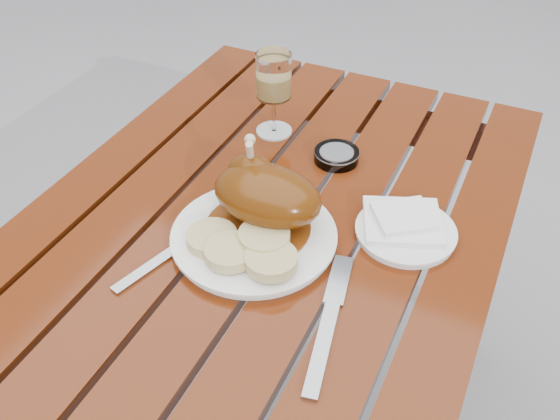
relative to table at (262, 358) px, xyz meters
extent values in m
cube|color=#68250C|center=(0.00, 0.00, 0.00)|extent=(0.80, 1.20, 0.75)
cylinder|color=white|center=(0.01, -0.04, 0.38)|extent=(0.32, 0.32, 0.02)
cylinder|color=#632C0B|center=(0.01, -0.02, 0.39)|extent=(0.18, 0.18, 0.00)
ellipsoid|color=#6B3408|center=(0.02, 0.00, 0.44)|extent=(0.19, 0.13, 0.09)
ellipsoid|color=#6B3408|center=(-0.02, 0.03, 0.46)|extent=(0.09, 0.06, 0.07)
cylinder|color=#C6B28C|center=(-0.03, 0.03, 0.48)|extent=(0.03, 0.04, 0.10)
cylinder|color=tan|center=(-0.04, -0.09, 0.40)|extent=(0.08, 0.08, 0.02)
cylinder|color=tan|center=(0.01, -0.11, 0.41)|extent=(0.08, 0.08, 0.02)
cylinder|color=tan|center=(0.07, -0.10, 0.41)|extent=(0.08, 0.08, 0.02)
cylinder|color=tan|center=(0.04, -0.06, 0.41)|extent=(0.08, 0.08, 0.02)
cylinder|color=tan|center=(-0.10, 0.28, 0.46)|extent=(0.09, 0.09, 0.18)
cylinder|color=white|center=(0.24, 0.08, 0.38)|extent=(0.18, 0.18, 0.01)
cube|color=white|center=(0.23, 0.09, 0.39)|extent=(0.16, 0.16, 0.01)
cylinder|color=#B2B7BC|center=(0.05, 0.24, 0.39)|extent=(0.11, 0.11, 0.02)
cube|color=gray|center=(-0.11, -0.16, 0.38)|extent=(0.06, 0.15, 0.01)
cube|color=gray|center=(0.19, -0.17, 0.38)|extent=(0.07, 0.23, 0.01)
camera|label=1|loc=(0.38, -0.72, 1.09)|focal=40.00mm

